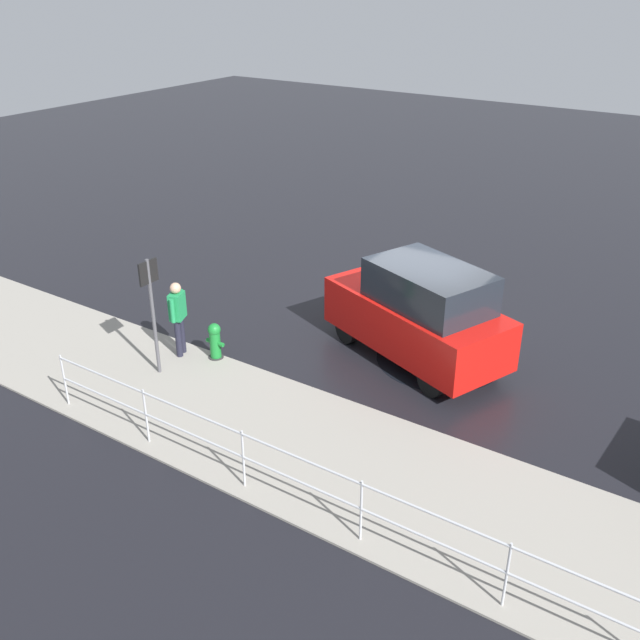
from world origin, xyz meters
TOP-DOWN VIEW (x-y plane):
  - ground_plane at (0.00, 0.00)m, footprint 60.00×60.00m
  - kerb_strip at (0.00, 4.20)m, footprint 24.00×3.20m
  - moving_hatchback at (-0.24, 0.44)m, footprint 4.25×2.98m
  - fire_hydrant at (3.12, 2.74)m, footprint 0.42×0.31m
  - pedestrian at (3.81, 3.02)m, footprint 0.36×0.54m
  - metal_railing at (-0.92, 5.53)m, footprint 10.30×0.04m
  - sign_post at (3.67, 3.79)m, footprint 0.07×0.44m
  - puddle_patch at (-0.66, 0.25)m, footprint 2.53×2.53m

SIDE VIEW (x-z plane):
  - ground_plane at x=0.00m, z-range 0.00..0.00m
  - puddle_patch at x=-0.66m, z-range 0.00..0.01m
  - kerb_strip at x=0.00m, z-range 0.00..0.04m
  - fire_hydrant at x=3.12m, z-range 0.00..0.80m
  - metal_railing at x=-0.92m, z-range 0.20..1.25m
  - pedestrian at x=3.81m, z-range 0.15..1.77m
  - moving_hatchback at x=-0.24m, z-range 0.00..2.06m
  - sign_post at x=3.67m, z-range 0.38..2.78m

